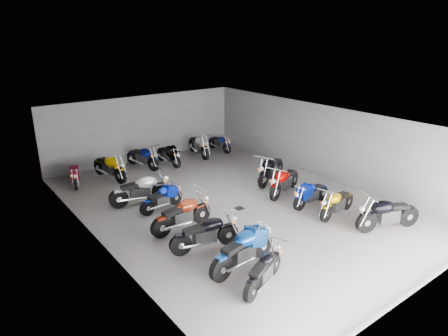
{
  "coord_description": "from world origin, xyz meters",
  "views": [
    {
      "loc": [
        -8.54,
        -10.8,
        6.24
      ],
      "look_at": [
        0.55,
        1.16,
        1.0
      ],
      "focal_mm": 32.0,
      "sensor_mm": 36.0,
      "label": 1
    }
  ],
  "objects_px": {
    "motorcycle_left_b": "(244,250)",
    "motorcycle_back_d": "(169,155)",
    "motorcycle_right_c": "(311,194)",
    "motorcycle_right_d": "(284,181)",
    "motorcycle_back_e": "(199,145)",
    "motorcycle_back_b": "(110,167)",
    "motorcycle_right_e": "(271,169)",
    "motorcycle_back_a": "(75,174)",
    "motorcycle_left_f": "(141,190)",
    "motorcycle_left_d": "(182,214)",
    "motorcycle_left_a": "(264,270)",
    "motorcycle_right_b": "(337,203)",
    "motorcycle_left_e": "(162,198)",
    "motorcycle_back_c": "(143,157)",
    "motorcycle_back_f": "(220,143)",
    "drain_grate": "(239,208)",
    "motorcycle_right_a": "(387,214)",
    "motorcycle_left_c": "(206,233)"
  },
  "relations": [
    {
      "from": "motorcycle_left_d",
      "to": "motorcycle_left_e",
      "type": "height_order",
      "value": "motorcycle_left_d"
    },
    {
      "from": "motorcycle_right_c",
      "to": "motorcycle_left_e",
      "type": "bearing_deg",
      "value": 52.13
    },
    {
      "from": "motorcycle_back_e",
      "to": "motorcycle_back_f",
      "type": "relative_size",
      "value": 1.24
    },
    {
      "from": "motorcycle_left_e",
      "to": "motorcycle_right_a",
      "type": "xyz_separation_m",
      "value": [
        5.11,
        -5.79,
        0.11
      ]
    },
    {
      "from": "motorcycle_right_e",
      "to": "motorcycle_back_e",
      "type": "relative_size",
      "value": 0.95
    },
    {
      "from": "motorcycle_back_f",
      "to": "drain_grate",
      "type": "bearing_deg",
      "value": 59.62
    },
    {
      "from": "motorcycle_right_d",
      "to": "motorcycle_back_d",
      "type": "distance_m",
      "value": 6.26
    },
    {
      "from": "motorcycle_left_a",
      "to": "motorcycle_right_b",
      "type": "distance_m",
      "value": 5.04
    },
    {
      "from": "motorcycle_left_c",
      "to": "motorcycle_right_c",
      "type": "xyz_separation_m",
      "value": [
        4.9,
        0.22,
        -0.06
      ]
    },
    {
      "from": "motorcycle_back_a",
      "to": "motorcycle_left_e",
      "type": "bearing_deg",
      "value": 128.37
    },
    {
      "from": "motorcycle_left_b",
      "to": "motorcycle_back_b",
      "type": "xyz_separation_m",
      "value": [
        -0.21,
        8.83,
        0.0
      ]
    },
    {
      "from": "motorcycle_back_b",
      "to": "motorcycle_back_f",
      "type": "distance_m",
      "value": 6.4
    },
    {
      "from": "motorcycle_left_d",
      "to": "motorcycle_right_e",
      "type": "distance_m",
      "value": 5.53
    },
    {
      "from": "motorcycle_right_d",
      "to": "motorcycle_back_e",
      "type": "height_order",
      "value": "motorcycle_back_e"
    },
    {
      "from": "motorcycle_left_b",
      "to": "motorcycle_left_f",
      "type": "distance_m",
      "value": 5.63
    },
    {
      "from": "motorcycle_right_c",
      "to": "motorcycle_back_e",
      "type": "distance_m",
      "value": 7.67
    },
    {
      "from": "drain_grate",
      "to": "motorcycle_back_b",
      "type": "xyz_separation_m",
      "value": [
        -2.57,
        5.78,
        0.57
      ]
    },
    {
      "from": "motorcycle_left_c",
      "to": "motorcycle_back_e",
      "type": "relative_size",
      "value": 0.91
    },
    {
      "from": "motorcycle_back_a",
      "to": "motorcycle_back_b",
      "type": "xyz_separation_m",
      "value": [
        1.43,
        -0.25,
        0.1
      ]
    },
    {
      "from": "motorcycle_left_b",
      "to": "drain_grate",
      "type": "bearing_deg",
      "value": 134.64
    },
    {
      "from": "motorcycle_left_e",
      "to": "motorcycle_back_a",
      "type": "xyz_separation_m",
      "value": [
        -1.71,
        4.4,
        0.02
      ]
    },
    {
      "from": "motorcycle_back_b",
      "to": "motorcycle_right_b",
      "type": "bearing_deg",
      "value": 110.58
    },
    {
      "from": "motorcycle_left_b",
      "to": "motorcycle_right_c",
      "type": "bearing_deg",
      "value": 102.09
    },
    {
      "from": "motorcycle_left_d",
      "to": "motorcycle_back_c",
      "type": "height_order",
      "value": "motorcycle_left_d"
    },
    {
      "from": "motorcycle_left_a",
      "to": "motorcycle_right_a",
      "type": "height_order",
      "value": "motorcycle_right_a"
    },
    {
      "from": "motorcycle_back_b",
      "to": "motorcycle_back_f",
      "type": "relative_size",
      "value": 1.24
    },
    {
      "from": "motorcycle_left_d",
      "to": "motorcycle_back_b",
      "type": "bearing_deg",
      "value": 177.91
    },
    {
      "from": "motorcycle_left_e",
      "to": "motorcycle_right_e",
      "type": "relative_size",
      "value": 0.82
    },
    {
      "from": "motorcycle_left_b",
      "to": "motorcycle_left_f",
      "type": "bearing_deg",
      "value": 175.57
    },
    {
      "from": "motorcycle_back_c",
      "to": "motorcycle_left_e",
      "type": "bearing_deg",
      "value": 58.77
    },
    {
      "from": "motorcycle_left_a",
      "to": "motorcycle_left_e",
      "type": "distance_m",
      "value": 5.63
    },
    {
      "from": "motorcycle_right_e",
      "to": "motorcycle_right_b",
      "type": "bearing_deg",
      "value": 148.96
    },
    {
      "from": "motorcycle_back_c",
      "to": "motorcycle_back_d",
      "type": "relative_size",
      "value": 1.04
    },
    {
      "from": "motorcycle_left_f",
      "to": "motorcycle_back_c",
      "type": "relative_size",
      "value": 1.06
    },
    {
      "from": "motorcycle_left_e",
      "to": "motorcycle_left_f",
      "type": "height_order",
      "value": "motorcycle_left_f"
    },
    {
      "from": "motorcycle_right_c",
      "to": "motorcycle_right_d",
      "type": "distance_m",
      "value": 1.38
    },
    {
      "from": "motorcycle_left_c",
      "to": "motorcycle_right_b",
      "type": "xyz_separation_m",
      "value": [
        4.96,
        -0.92,
        -0.03
      ]
    },
    {
      "from": "motorcycle_right_a",
      "to": "motorcycle_right_b",
      "type": "xyz_separation_m",
      "value": [
        -0.47,
        1.64,
        -0.07
      ]
    },
    {
      "from": "motorcycle_left_b",
      "to": "motorcycle_left_f",
      "type": "height_order",
      "value": "motorcycle_left_b"
    },
    {
      "from": "motorcycle_right_e",
      "to": "motorcycle_back_a",
      "type": "xyz_separation_m",
      "value": [
        -6.83,
        4.71,
        -0.11
      ]
    },
    {
      "from": "motorcycle_left_b",
      "to": "motorcycle_back_d",
      "type": "distance_m",
      "value": 9.47
    },
    {
      "from": "motorcycle_right_a",
      "to": "motorcycle_right_e",
      "type": "height_order",
      "value": "motorcycle_right_e"
    },
    {
      "from": "motorcycle_left_e",
      "to": "motorcycle_back_c",
      "type": "relative_size",
      "value": 0.85
    },
    {
      "from": "motorcycle_left_f",
      "to": "motorcycle_back_a",
      "type": "distance_m",
      "value": 3.71
    },
    {
      "from": "motorcycle_back_a",
      "to": "motorcycle_back_f",
      "type": "height_order",
      "value": "motorcycle_back_a"
    },
    {
      "from": "motorcycle_left_a",
      "to": "motorcycle_back_b",
      "type": "bearing_deg",
      "value": 158.87
    },
    {
      "from": "motorcycle_left_c",
      "to": "motorcycle_right_b",
      "type": "distance_m",
      "value": 5.05
    },
    {
      "from": "drain_grate",
      "to": "motorcycle_back_b",
      "type": "height_order",
      "value": "motorcycle_back_b"
    },
    {
      "from": "drain_grate",
      "to": "motorcycle_back_a",
      "type": "bearing_deg",
      "value": 123.59
    },
    {
      "from": "motorcycle_left_e",
      "to": "motorcycle_right_c",
      "type": "height_order",
      "value": "motorcycle_right_c"
    }
  ]
}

